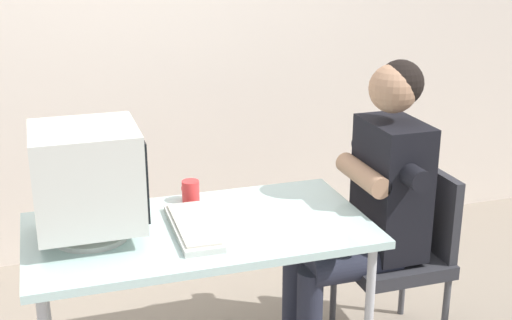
# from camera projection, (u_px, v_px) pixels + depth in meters

# --- Properties ---
(desk) EXTENTS (1.33, 0.71, 0.71)m
(desk) POSITION_uv_depth(u_px,v_px,m) (200.00, 239.00, 2.71)
(desk) COLOR #B7B7BC
(desk) RESTS_ON ground_plane
(crt_monitor) EXTENTS (0.39, 0.37, 0.43)m
(crt_monitor) POSITION_uv_depth(u_px,v_px,m) (88.00, 178.00, 2.52)
(crt_monitor) COLOR silver
(crt_monitor) RESTS_ON desk
(keyboard) EXTENTS (0.16, 0.46, 0.03)m
(keyboard) POSITION_uv_depth(u_px,v_px,m) (193.00, 227.00, 2.65)
(keyboard) COLOR silver
(keyboard) RESTS_ON desk
(office_chair) EXTENTS (0.43, 0.43, 0.82)m
(office_chair) POSITION_uv_depth(u_px,v_px,m) (403.00, 247.00, 3.07)
(office_chair) COLOR #4C4C51
(office_chair) RESTS_ON ground_plane
(person_seated) EXTENTS (0.69, 0.55, 1.31)m
(person_seated) POSITION_uv_depth(u_px,v_px,m) (370.00, 201.00, 2.94)
(person_seated) COLOR black
(person_seated) RESTS_ON ground_plane
(desk_mug) EXTENTS (0.07, 0.08, 0.09)m
(desk_mug) POSITION_uv_depth(u_px,v_px,m) (190.00, 191.00, 2.92)
(desk_mug) COLOR red
(desk_mug) RESTS_ON desk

